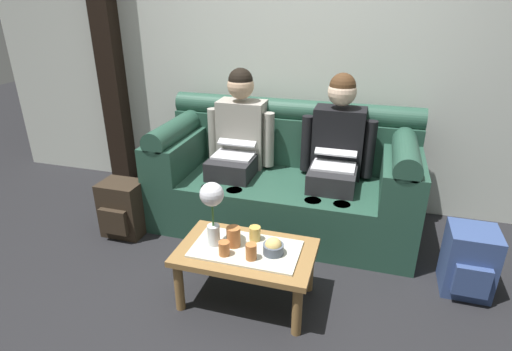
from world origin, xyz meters
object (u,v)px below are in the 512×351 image
Objects in this scene: couch at (284,179)px; cup_far_center at (251,252)px; cup_far_left at (224,248)px; person_right at (336,151)px; flower_vase at (212,203)px; backpack_right at (469,261)px; person_left at (238,141)px; cup_near_left at (255,233)px; coffee_table at (246,257)px; backpack_left at (123,209)px; cup_near_right at (233,237)px; snack_bowl at (273,247)px.

couch is 1.11m from cup_far_center.
cup_far_center is at bearing 2.11° from cup_far_left.
flower_vase is at bearing -119.78° from person_right.
backpack_right is at bearing 18.15° from flower_vase.
person_left is 1.03m from cup_near_left.
cup_far_center is (0.26, -0.08, -0.23)m from flower_vase.
flower_vase is at bearing -152.36° from cup_near_left.
flower_vase reaches higher than coffee_table.
person_left is 1.83m from backpack_right.
flower_vase is (0.20, -1.02, -0.01)m from person_left.
backpack_left is 1.01× the size of backpack_right.
cup_far_center reaches higher than coffee_table.
cup_near_right is at bearing 144.74° from cup_far_center.
cup_far_center reaches higher than backpack_right.
person_right reaches higher than snack_bowl.
backpack_left is at bearing -179.61° from backpack_right.
person_left is at bearing 162.58° from backpack_right.
cup_near_right is at bearing 79.23° from cup_far_left.
cup_near_left is (0.02, -0.91, 0.04)m from couch.
couch reaches higher than cup_near_right.
snack_bowl is at bearing -156.98° from backpack_right.
cup_near_right is at bearing 175.60° from coffee_table.
cup_near_left reaches higher than cup_far_left.
coffee_table is (-0.39, -1.01, -0.35)m from person_right.
flower_vase is (-0.58, -1.02, -0.01)m from person_right.
cup_far_left is 1.21m from backpack_left.
flower_vase is 0.24m from cup_near_right.
person_left is 1.17m from cup_far_left.
cup_near_right is 1.47m from backpack_right.
person_left reaches higher than cup_far_left.
backpack_right is (0.91, -0.53, -0.45)m from person_right.
backpack_left is 2.45m from backpack_right.
person_left reaches higher than cup_near_right.
person_left is at bearing 112.26° from cup_far_center.
coffee_table is 0.17m from cup_far_left.
couch is at bearing 84.94° from cup_far_left.
flower_vase is (-0.19, -1.02, 0.27)m from couch.
snack_bowl is at bearing -1.83° from coffee_table.
person_right is at bearing 19.58° from backpack_left.
person_left is 10.07× the size of cup_near_right.
person_right reaches higher than cup_far_left.
couch reaches higher than cup_near_left.
flower_vase is 1.63m from backpack_right.
couch is 0.91m from cup_near_left.
couch reaches higher than cup_far_center.
cup_far_left is at bearing -121.64° from cup_near_left.
backpack_right is at bearing -30.20° from person_right.
person_left reaches higher than cup_near_left.
cup_far_center is at bearing -35.26° from cup_near_right.
backpack_left is at bearing -144.23° from person_left.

